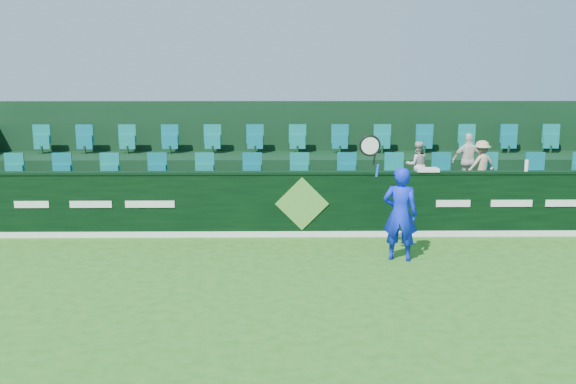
{
  "coord_description": "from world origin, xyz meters",
  "views": [
    {
      "loc": [
        -0.44,
        -8.92,
        3.34
      ],
      "look_at": [
        -0.3,
        2.8,
        1.15
      ],
      "focal_mm": 40.0,
      "sensor_mm": 36.0,
      "label": 1
    }
  ],
  "objects_px": {
    "drinks_bottle": "(526,165)",
    "spectator_right": "(481,164)",
    "spectator_left": "(417,165)",
    "spectator_middle": "(468,161)",
    "tennis_player": "(400,213)",
    "towel": "(427,170)"
  },
  "relations": [
    {
      "from": "spectator_middle",
      "to": "towel",
      "type": "xyz_separation_m",
      "value": [
        -1.16,
        -1.12,
        -0.03
      ]
    },
    {
      "from": "drinks_bottle",
      "to": "towel",
      "type": "bearing_deg",
      "value": 180.0
    },
    {
      "from": "drinks_bottle",
      "to": "spectator_right",
      "type": "bearing_deg",
      "value": 117.12
    },
    {
      "from": "spectator_right",
      "to": "towel",
      "type": "height_order",
      "value": "spectator_right"
    },
    {
      "from": "drinks_bottle",
      "to": "tennis_player",
      "type": "bearing_deg",
      "value": -149.01
    },
    {
      "from": "spectator_middle",
      "to": "spectator_left",
      "type": "bearing_deg",
      "value": 2.74
    },
    {
      "from": "towel",
      "to": "drinks_bottle",
      "type": "xyz_separation_m",
      "value": [
        2.03,
        0.0,
        0.08
      ]
    },
    {
      "from": "spectator_left",
      "to": "towel",
      "type": "bearing_deg",
      "value": 84.46
    },
    {
      "from": "tennis_player",
      "to": "spectator_left",
      "type": "bearing_deg",
      "value": 72.57
    },
    {
      "from": "spectator_left",
      "to": "drinks_bottle",
      "type": "xyz_separation_m",
      "value": [
        2.0,
        -1.12,
        0.14
      ]
    },
    {
      "from": "spectator_middle",
      "to": "spectator_right",
      "type": "bearing_deg",
      "value": -177.26
    },
    {
      "from": "spectator_left",
      "to": "towel",
      "type": "height_order",
      "value": "spectator_left"
    },
    {
      "from": "spectator_middle",
      "to": "towel",
      "type": "distance_m",
      "value": 1.62
    },
    {
      "from": "tennis_player",
      "to": "spectator_middle",
      "type": "relative_size",
      "value": 1.88
    },
    {
      "from": "towel",
      "to": "drinks_bottle",
      "type": "relative_size",
      "value": 1.88
    },
    {
      "from": "tennis_player",
      "to": "drinks_bottle",
      "type": "height_order",
      "value": "tennis_player"
    },
    {
      "from": "spectator_right",
      "to": "towel",
      "type": "xyz_separation_m",
      "value": [
        -1.46,
        -1.12,
        0.05
      ]
    },
    {
      "from": "towel",
      "to": "tennis_player",
      "type": "bearing_deg",
      "value": -116.55
    },
    {
      "from": "spectator_middle",
      "to": "spectator_right",
      "type": "height_order",
      "value": "spectator_middle"
    },
    {
      "from": "tennis_player",
      "to": "spectator_right",
      "type": "bearing_deg",
      "value": 50.88
    },
    {
      "from": "spectator_left",
      "to": "drinks_bottle",
      "type": "height_order",
      "value": "spectator_left"
    },
    {
      "from": "spectator_middle",
      "to": "drinks_bottle",
      "type": "relative_size",
      "value": 5.21
    }
  ]
}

